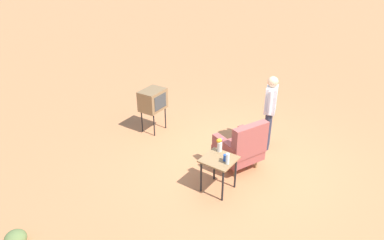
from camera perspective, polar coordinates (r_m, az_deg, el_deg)
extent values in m
plane|color=#C17A4C|center=(7.29, 7.90, -6.68)|extent=(60.00, 60.00, 0.00)
cylinder|color=#937047|center=(7.41, 7.71, -5.07)|extent=(0.05, 0.05, 0.22)
cylinder|color=#937047|center=(7.12, 4.39, -6.34)|extent=(0.05, 0.05, 0.22)
cylinder|color=#937047|center=(7.08, 10.46, -6.97)|extent=(0.05, 0.05, 0.22)
cylinder|color=#937047|center=(6.78, 7.09, -8.40)|extent=(0.05, 0.05, 0.22)
cube|color=#9E4C47|center=(6.98, 7.52, -5.23)|extent=(0.99, 0.99, 0.20)
cube|color=#9E4C47|center=(6.56, 9.51, -3.37)|extent=(0.76, 0.43, 0.64)
cube|color=#9E4C47|center=(7.05, 9.64, -2.87)|extent=(0.39, 0.69, 0.26)
cube|color=#9E4C47|center=(6.68, 5.51, -4.38)|extent=(0.39, 0.69, 0.26)
cylinder|color=black|center=(6.56, 3.70, -7.36)|extent=(0.04, 0.04, 0.63)
cylinder|color=black|center=(6.26, 1.50, -9.27)|extent=(0.04, 0.04, 0.63)
cylinder|color=black|center=(6.39, 7.15, -8.64)|extent=(0.04, 0.04, 0.63)
cylinder|color=black|center=(6.07, 5.07, -10.70)|extent=(0.04, 0.04, 0.63)
cube|color=#937047|center=(6.12, 4.46, -6.46)|extent=(0.56, 0.56, 0.03)
cylinder|color=black|center=(8.04, -6.24, -0.85)|extent=(0.03, 0.03, 0.55)
cylinder|color=black|center=(8.35, -4.39, 0.34)|extent=(0.03, 0.03, 0.55)
cylinder|color=black|center=(8.25, -8.22, -0.22)|extent=(0.03, 0.03, 0.55)
cylinder|color=black|center=(8.55, -6.34, 0.92)|extent=(0.03, 0.03, 0.55)
cube|color=olive|center=(8.07, -6.48, 3.32)|extent=(0.62, 0.47, 0.48)
cube|color=#383D3F|center=(7.95, -5.20, 2.97)|extent=(0.42, 0.03, 0.34)
cylinder|color=#2D3347|center=(7.75, 12.39, -1.22)|extent=(0.14, 0.14, 0.86)
cylinder|color=#2D3347|center=(7.57, 12.23, -1.91)|extent=(0.14, 0.14, 0.86)
cube|color=silver|center=(7.35, 12.85, 3.30)|extent=(0.41, 0.32, 0.56)
cylinder|color=silver|center=(7.56, 13.05, 4.19)|extent=(0.09, 0.09, 0.50)
cylinder|color=silver|center=(7.12, 12.69, 2.76)|extent=(0.09, 0.09, 0.50)
sphere|color=#DBAD84|center=(7.21, 13.17, 6.13)|extent=(0.22, 0.22, 0.22)
cylinder|color=blue|center=(6.04, 5.46, -6.19)|extent=(0.07, 0.07, 0.12)
cylinder|color=silver|center=(5.94, 5.86, -6.35)|extent=(0.06, 0.06, 0.20)
cylinder|color=silver|center=(6.28, 4.57, -4.42)|extent=(0.09, 0.09, 0.18)
sphere|color=yellow|center=(6.20, 4.62, -3.32)|extent=(0.07, 0.07, 0.07)
sphere|color=#E04C66|center=(6.23, 4.88, -3.19)|extent=(0.07, 0.07, 0.07)
sphere|color=orange|center=(6.18, 4.33, -3.41)|extent=(0.07, 0.07, 0.07)
ellipsoid|color=olive|center=(6.02, -26.99, -16.97)|extent=(0.32, 0.32, 0.25)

